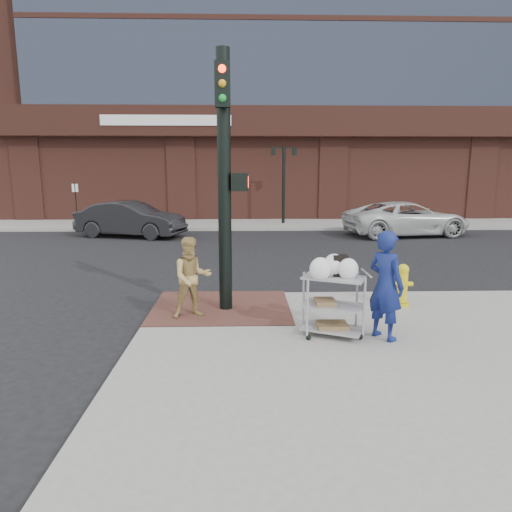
{
  "coord_description": "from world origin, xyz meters",
  "views": [
    {
      "loc": [
        -0.14,
        -8.16,
        2.93
      ],
      "look_at": [
        0.11,
        0.73,
        1.25
      ],
      "focal_mm": 32.0,
      "sensor_mm": 36.0,
      "label": 1
    }
  ],
  "objects_px": {
    "woman_blue": "(386,285)",
    "fire_hydrant": "(402,285)",
    "minivan_white": "(406,219)",
    "utility_cart": "(333,300)",
    "pedestrian_tan": "(192,277)",
    "traffic_signal_pole": "(225,175)",
    "sedan_dark": "(131,219)",
    "lamp_post": "(284,176)"
  },
  "relations": [
    {
      "from": "woman_blue",
      "to": "fire_hydrant",
      "type": "relative_size",
      "value": 2.05
    },
    {
      "from": "woman_blue",
      "to": "minivan_white",
      "type": "distance_m",
      "value": 14.0
    },
    {
      "from": "minivan_white",
      "to": "utility_cart",
      "type": "distance_m",
      "value": 14.18
    },
    {
      "from": "pedestrian_tan",
      "to": "traffic_signal_pole",
      "type": "bearing_deg",
      "value": 19.47
    },
    {
      "from": "woman_blue",
      "to": "sedan_dark",
      "type": "bearing_deg",
      "value": -5.17
    },
    {
      "from": "sedan_dark",
      "to": "minivan_white",
      "type": "xyz_separation_m",
      "value": [
        12.34,
        0.04,
        -0.02
      ]
    },
    {
      "from": "lamp_post",
      "to": "traffic_signal_pole",
      "type": "xyz_separation_m",
      "value": [
        -2.48,
        -15.23,
        0.21
      ]
    },
    {
      "from": "woman_blue",
      "to": "minivan_white",
      "type": "bearing_deg",
      "value": -55.53
    },
    {
      "from": "traffic_signal_pole",
      "to": "pedestrian_tan",
      "type": "xyz_separation_m",
      "value": [
        -0.64,
        -0.48,
        -1.91
      ]
    },
    {
      "from": "lamp_post",
      "to": "fire_hydrant",
      "type": "xyz_separation_m",
      "value": [
        1.13,
        -15.14,
        -2.01
      ]
    },
    {
      "from": "pedestrian_tan",
      "to": "sedan_dark",
      "type": "relative_size",
      "value": 0.32
    },
    {
      "from": "pedestrian_tan",
      "to": "utility_cart",
      "type": "xyz_separation_m",
      "value": [
        2.49,
        -1.08,
        -0.14
      ]
    },
    {
      "from": "utility_cart",
      "to": "lamp_post",
      "type": "bearing_deg",
      "value": 87.85
    },
    {
      "from": "minivan_white",
      "to": "sedan_dark",
      "type": "bearing_deg",
      "value": 80.58
    },
    {
      "from": "lamp_post",
      "to": "woman_blue",
      "type": "distance_m",
      "value": 17.01
    },
    {
      "from": "pedestrian_tan",
      "to": "utility_cart",
      "type": "bearing_deg",
      "value": -40.91
    },
    {
      "from": "woman_blue",
      "to": "utility_cart",
      "type": "relative_size",
      "value": 1.31
    },
    {
      "from": "lamp_post",
      "to": "sedan_dark",
      "type": "height_order",
      "value": "lamp_post"
    },
    {
      "from": "sedan_dark",
      "to": "utility_cart",
      "type": "bearing_deg",
      "value": -137.0
    },
    {
      "from": "pedestrian_tan",
      "to": "fire_hydrant",
      "type": "distance_m",
      "value": 4.3
    },
    {
      "from": "traffic_signal_pole",
      "to": "fire_hydrant",
      "type": "distance_m",
      "value": 4.24
    },
    {
      "from": "traffic_signal_pole",
      "to": "utility_cart",
      "type": "bearing_deg",
      "value": -40.17
    },
    {
      "from": "traffic_signal_pole",
      "to": "fire_hydrant",
      "type": "xyz_separation_m",
      "value": [
        3.61,
        0.09,
        -2.23
      ]
    },
    {
      "from": "woman_blue",
      "to": "utility_cart",
      "type": "bearing_deg",
      "value": 45.25
    },
    {
      "from": "woman_blue",
      "to": "minivan_white",
      "type": "height_order",
      "value": "woman_blue"
    },
    {
      "from": "utility_cart",
      "to": "fire_hydrant",
      "type": "distance_m",
      "value": 2.42
    },
    {
      "from": "pedestrian_tan",
      "to": "sedan_dark",
      "type": "height_order",
      "value": "pedestrian_tan"
    },
    {
      "from": "pedestrian_tan",
      "to": "utility_cart",
      "type": "relative_size",
      "value": 1.11
    },
    {
      "from": "woman_blue",
      "to": "pedestrian_tan",
      "type": "height_order",
      "value": "woman_blue"
    },
    {
      "from": "utility_cart",
      "to": "pedestrian_tan",
      "type": "bearing_deg",
      "value": 156.6
    },
    {
      "from": "lamp_post",
      "to": "utility_cart",
      "type": "relative_size",
      "value": 2.88
    },
    {
      "from": "fire_hydrant",
      "to": "sedan_dark",
      "type": "bearing_deg",
      "value": 126.29
    },
    {
      "from": "utility_cart",
      "to": "fire_hydrant",
      "type": "height_order",
      "value": "utility_cart"
    },
    {
      "from": "woman_blue",
      "to": "fire_hydrant",
      "type": "height_order",
      "value": "woman_blue"
    },
    {
      "from": "lamp_post",
      "to": "fire_hydrant",
      "type": "height_order",
      "value": "lamp_post"
    },
    {
      "from": "sedan_dark",
      "to": "minivan_white",
      "type": "height_order",
      "value": "sedan_dark"
    },
    {
      "from": "pedestrian_tan",
      "to": "utility_cart",
      "type": "height_order",
      "value": "pedestrian_tan"
    },
    {
      "from": "pedestrian_tan",
      "to": "minivan_white",
      "type": "xyz_separation_m",
      "value": [
        8.34,
        11.84,
        -0.15
      ]
    },
    {
      "from": "woman_blue",
      "to": "sedan_dark",
      "type": "xyz_separation_m",
      "value": [
        -7.32,
        13.03,
        -0.28
      ]
    },
    {
      "from": "fire_hydrant",
      "to": "utility_cart",
      "type": "bearing_deg",
      "value": -137.01
    },
    {
      "from": "traffic_signal_pole",
      "to": "sedan_dark",
      "type": "relative_size",
      "value": 1.05
    },
    {
      "from": "traffic_signal_pole",
      "to": "utility_cart",
      "type": "relative_size",
      "value": 3.6
    }
  ]
}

